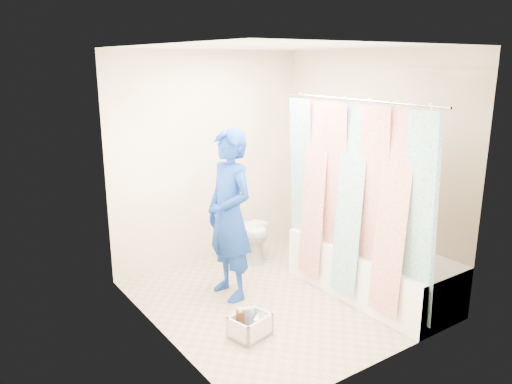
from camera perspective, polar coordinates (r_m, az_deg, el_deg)
floor at (r=5.05m, az=2.45°, el=-12.13°), size 2.60×2.60×0.00m
ceiling at (r=4.50m, az=2.80°, el=16.26°), size 2.40×2.60×0.02m
wall_back at (r=5.69m, az=-5.35°, el=3.76°), size 2.40×0.02×2.40m
wall_front at (r=3.72m, az=14.86°, el=-2.68°), size 2.40×0.02×2.40m
wall_left at (r=4.04m, az=-11.07°, el=-1.07°), size 0.02×2.60×2.40m
wall_right at (r=5.42m, az=12.77°, el=2.91°), size 0.02×2.60×2.40m
bathtub at (r=5.18m, az=13.00°, el=-8.51°), size 0.70×1.75×0.50m
curtain_rod at (r=4.54m, az=11.37°, el=10.29°), size 0.02×1.90×0.02m
shower_curtain at (r=4.70m, az=10.80°, el=-1.07°), size 0.06×1.75×1.80m
toilet at (r=5.88m, az=-1.54°, el=-4.30°), size 0.57×0.78×0.72m
tank_lid at (r=5.79m, az=-0.70°, el=-3.96°), size 0.48×0.30×0.03m
tank_internals at (r=5.87m, az=-3.23°, el=-0.77°), size 0.17×0.08×0.24m
plumber at (r=4.82m, az=-3.05°, el=-2.68°), size 0.41×0.62×1.68m
cleaning_caddy at (r=4.41m, az=-0.57°, el=-15.08°), size 0.37×0.32×0.24m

